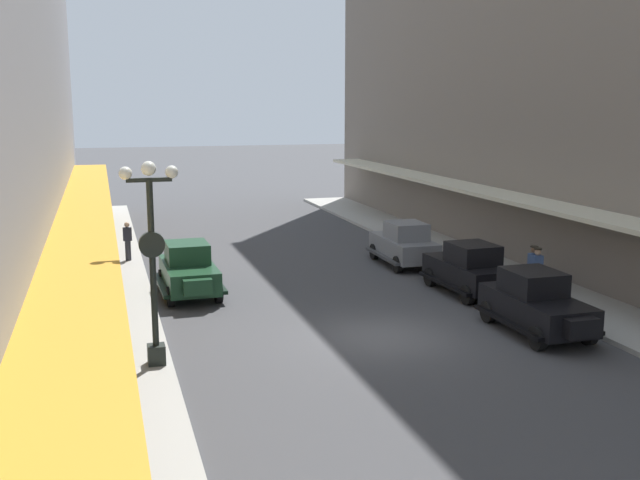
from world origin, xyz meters
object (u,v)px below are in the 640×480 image
at_px(parked_car_2, 404,243).
at_px(lamp_post_with_clock, 152,255).
at_px(parked_car_3, 189,269).
at_px(parked_car_0, 536,302).
at_px(pedestrian_4, 128,241).
at_px(pedestrian_3, 110,245).
at_px(pedestrian_5, 537,271).
at_px(pedestrian_2, 108,243).
at_px(parked_car_1, 469,267).
at_px(fire_hydrant, 545,292).
at_px(pedestrian_0, 102,254).
at_px(pedestrian_1, 533,269).

distance_m(parked_car_2, lamp_post_with_clock, 14.72).
distance_m(parked_car_2, parked_car_3, 9.54).
bearing_deg(parked_car_0, pedestrian_4, 130.02).
height_order(lamp_post_with_clock, pedestrian_3, lamp_post_with_clock).
xyz_separation_m(pedestrian_4, pedestrian_5, (13.25, -10.04, 0.02)).
relative_size(pedestrian_4, pedestrian_5, 0.98).
bearing_deg(pedestrian_2, parked_car_1, -33.33).
height_order(lamp_post_with_clock, fire_hydrant, lamp_post_with_clock).
bearing_deg(parked_car_1, pedestrian_2, 146.67).
bearing_deg(fire_hydrant, parked_car_3, 154.90).
height_order(parked_car_1, fire_hydrant, parked_car_1).
distance_m(parked_car_0, lamp_post_with_clock, 11.15).
bearing_deg(pedestrian_4, parked_car_3, -72.44).
height_order(parked_car_0, pedestrian_5, parked_car_0).
bearing_deg(pedestrian_3, lamp_post_with_clock, -85.68).
distance_m(fire_hydrant, pedestrian_3, 17.06).
relative_size(parked_car_3, fire_hydrant, 5.22).
bearing_deg(pedestrian_0, parked_car_1, -25.07).
height_order(pedestrian_2, pedestrian_3, same).
xyz_separation_m(pedestrian_0, pedestrian_5, (14.31, -7.34, 0.00)).
bearing_deg(fire_hydrant, pedestrian_1, 73.31).
bearing_deg(parked_car_0, parked_car_1, 86.13).
xyz_separation_m(parked_car_0, pedestrian_0, (-12.20, 10.57, 0.07)).
bearing_deg(pedestrian_5, pedestrian_0, 152.84).
relative_size(parked_car_0, pedestrian_2, 2.55).
distance_m(parked_car_2, pedestrian_2, 12.29).
distance_m(parked_car_1, lamp_post_with_clock, 12.36).
bearing_deg(pedestrian_4, pedestrian_2, -149.08).
height_order(fire_hydrant, pedestrian_1, pedestrian_1).
bearing_deg(pedestrian_4, parked_car_1, -36.73).
bearing_deg(parked_car_3, parked_car_2, 14.27).
bearing_deg(parked_car_3, pedestrian_2, 116.31).
distance_m(pedestrian_3, pedestrian_5, 16.73).
bearing_deg(pedestrian_0, parked_car_0, -40.91).
height_order(parked_car_2, pedestrian_3, parked_car_2).
relative_size(parked_car_2, pedestrian_4, 2.61).
bearing_deg(fire_hydrant, pedestrian_4, 139.45).
distance_m(parked_car_0, pedestrian_0, 16.15).
height_order(parked_car_0, lamp_post_with_clock, lamp_post_with_clock).
relative_size(pedestrian_1, pedestrian_2, 1.00).
relative_size(parked_car_3, pedestrian_1, 2.56).
bearing_deg(parked_car_0, pedestrian_2, 133.07).
bearing_deg(pedestrian_5, parked_car_1, 140.32).
xyz_separation_m(lamp_post_with_clock, pedestrian_1, (13.17, 3.52, -1.97)).
xyz_separation_m(parked_car_2, parked_car_3, (-9.25, -2.35, 0.00)).
bearing_deg(fire_hydrant, parked_car_1, 120.36).
bearing_deg(pedestrian_4, pedestrian_1, -35.88).
relative_size(parked_car_1, pedestrian_4, 2.62).
relative_size(pedestrian_2, pedestrian_3, 1.00).
bearing_deg(pedestrian_0, fire_hydrant, -30.88).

